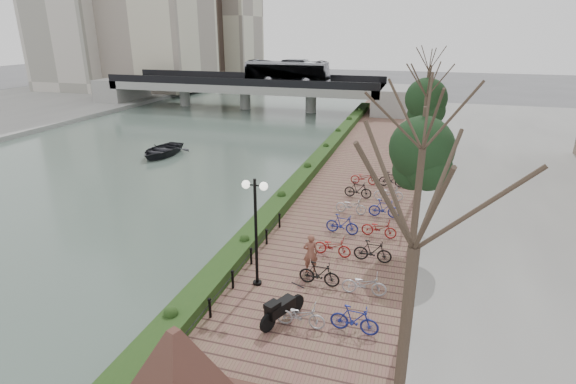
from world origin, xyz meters
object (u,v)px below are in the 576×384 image
at_px(lamppost, 255,209).
at_px(motorcycle, 283,307).
at_px(pedestrian, 311,253).
at_px(boat, 161,150).
at_px(granite_monument, 179,384).

height_order(lamppost, motorcycle, lamppost).
bearing_deg(pedestrian, boat, -61.40).
bearing_deg(pedestrian, motorcycle, 70.45).
bearing_deg(motorcycle, boat, 155.89).
bearing_deg(motorcycle, lamppost, 154.95).
bearing_deg(boat, motorcycle, -46.72).
xyz_separation_m(granite_monument, boat, (-15.84, 24.58, -1.57)).
bearing_deg(lamppost, motorcycle, -50.04).
distance_m(granite_monument, lamppost, 7.41).
xyz_separation_m(lamppost, boat, (-15.13, 17.40, -3.22)).
xyz_separation_m(lamppost, motorcycle, (1.71, -2.04, -2.66)).
bearing_deg(lamppost, granite_monument, -84.34).
relative_size(pedestrian, boat, 0.36).
relative_size(lamppost, motorcycle, 2.43).
relative_size(motorcycle, pedestrian, 1.07).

